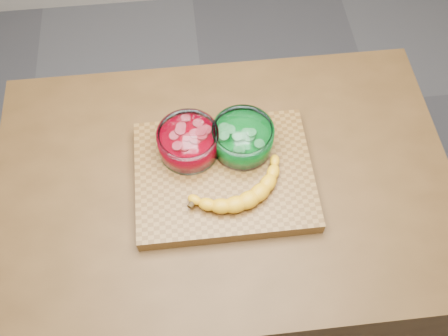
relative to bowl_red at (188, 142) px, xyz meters
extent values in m
plane|color=#57575B|center=(0.08, -0.08, -0.98)|extent=(3.50, 3.50, 0.00)
cube|color=#503418|center=(0.08, -0.08, -0.53)|extent=(1.20, 0.80, 0.90)
cube|color=brown|center=(0.08, -0.08, -0.06)|extent=(0.45, 0.35, 0.04)
cylinder|color=white|center=(0.00, 0.00, 0.00)|extent=(0.16, 0.16, 0.07)
cylinder|color=#C10014|center=(0.00, 0.00, -0.01)|extent=(0.13, 0.13, 0.04)
cylinder|color=#F44D5C|center=(0.00, 0.00, 0.02)|extent=(0.13, 0.13, 0.02)
cylinder|color=white|center=(0.14, 0.00, 0.00)|extent=(0.16, 0.16, 0.07)
cylinder|color=#098623|center=(0.14, 0.00, -0.01)|extent=(0.14, 0.14, 0.04)
cylinder|color=#61CF6C|center=(0.14, 0.00, 0.02)|extent=(0.13, 0.13, 0.02)
camera|label=1|loc=(0.01, -0.70, 1.06)|focal=40.00mm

